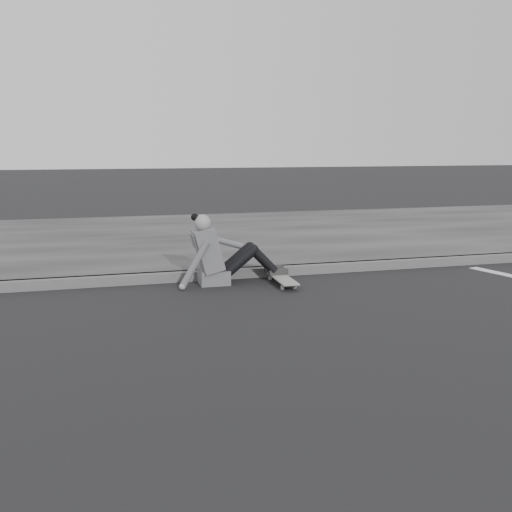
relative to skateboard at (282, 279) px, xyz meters
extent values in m
plane|color=black|center=(1.14, -2.09, -0.07)|extent=(80.00, 80.00, 0.00)
cube|color=#4F4F4F|center=(1.14, 0.49, -0.01)|extent=(24.00, 0.16, 0.12)
cube|color=#343434|center=(1.14, 3.51, -0.01)|extent=(24.00, 6.00, 0.12)
cylinder|color=#A2A29D|center=(-0.07, -0.26, -0.04)|extent=(0.03, 0.05, 0.05)
cylinder|color=#A2A29D|center=(0.07, -0.26, -0.04)|extent=(0.03, 0.05, 0.05)
cylinder|color=#A2A29D|center=(-0.07, 0.26, -0.04)|extent=(0.03, 0.05, 0.05)
cylinder|color=#A2A29D|center=(0.07, 0.26, -0.04)|extent=(0.03, 0.05, 0.05)
cube|color=#2B2B2D|center=(0.00, -0.26, -0.02)|extent=(0.16, 0.04, 0.03)
cube|color=#2B2B2D|center=(0.00, 0.26, -0.02)|extent=(0.16, 0.04, 0.03)
cube|color=slate|center=(0.00, 0.00, 0.01)|extent=(0.20, 0.78, 0.02)
cube|color=#545457|center=(-0.80, 0.25, 0.02)|extent=(0.36, 0.34, 0.18)
cube|color=#545457|center=(-0.87, 0.25, 0.36)|extent=(0.37, 0.40, 0.57)
cube|color=#545457|center=(-1.00, 0.25, 0.48)|extent=(0.14, 0.30, 0.20)
cylinder|color=gray|center=(-0.92, 0.25, 0.60)|extent=(0.09, 0.09, 0.08)
sphere|color=gray|center=(-0.93, 0.25, 0.69)|extent=(0.20, 0.20, 0.20)
sphere|color=black|center=(-1.02, 0.27, 0.76)|extent=(0.09, 0.09, 0.09)
cylinder|color=black|center=(-0.49, 0.16, 0.21)|extent=(0.43, 0.13, 0.39)
cylinder|color=black|center=(-0.49, 0.34, 0.21)|extent=(0.43, 0.13, 0.39)
cylinder|color=black|center=(-0.19, 0.16, 0.21)|extent=(0.35, 0.11, 0.36)
cylinder|color=black|center=(-0.19, 0.34, 0.21)|extent=(0.35, 0.11, 0.36)
sphere|color=black|center=(-0.32, 0.16, 0.35)|extent=(0.13, 0.13, 0.13)
sphere|color=black|center=(-0.32, 0.34, 0.35)|extent=(0.13, 0.13, 0.13)
cube|color=#2A2A2A|center=(0.00, 0.16, 0.05)|extent=(0.24, 0.08, 0.07)
cube|color=#2A2A2A|center=(0.00, 0.34, 0.05)|extent=(0.24, 0.08, 0.07)
cylinder|color=#545457|center=(-1.07, 0.04, 0.22)|extent=(0.38, 0.08, 0.58)
sphere|color=gray|center=(-1.22, 0.03, -0.03)|extent=(0.08, 0.08, 0.08)
cylinder|color=#545457|center=(-0.63, 0.41, 0.42)|extent=(0.48, 0.08, 0.21)
camera|label=1|loc=(-2.04, -6.49, 1.59)|focal=40.00mm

